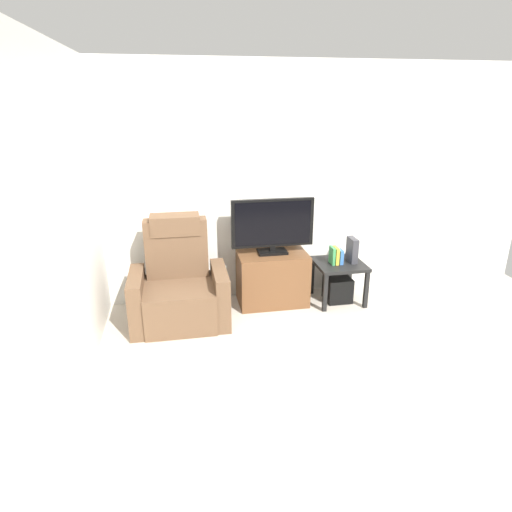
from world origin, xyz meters
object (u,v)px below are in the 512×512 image
Objects in this scene: television at (273,225)px; game_console at (352,250)px; subwoofer_box at (338,289)px; side_table at (339,269)px; book_rightmost at (340,256)px; recliner_armchair at (179,287)px; book_leftmost at (332,255)px; book_middle at (336,255)px; tv_stand at (272,278)px.

television is 0.96m from game_console.
television is at bearing 172.59° from subwoofer_box.
book_rightmost is (-0.01, -0.02, 0.15)m from side_table.
recliner_armchair is 3.83× the size of subwoofer_box.
book_leftmost reaches higher than book_middle.
book_middle is (-0.06, -0.02, 0.42)m from subwoofer_box.
recliner_armchair is 1.71m from book_leftmost.
book_rightmost is at bearing 10.93° from recliner_armchair.
recliner_armchair reaches higher than tv_stand.
game_console is (0.90, -0.09, -0.31)m from television.
game_console is at bearing -5.60° from television.
side_table is 0.20m from book_leftmost.
game_console is (0.15, 0.01, 0.46)m from subwoofer_box.
book_leftmost reaches higher than subwoofer_box.
book_middle is (0.70, -0.10, 0.26)m from tv_stand.
game_console is at bearing 6.98° from book_leftmost.
television is 1.67× the size of side_table.
recliner_armchair is (-1.04, -0.24, -0.54)m from television.
game_console is at bearing 8.48° from book_middle.
recliner_armchair is 6.71× the size of book_rightmost.
television is at bearing 90.00° from tv_stand.
tv_stand is 1.42× the size of side_table.
book_middle is (0.70, -0.12, -0.35)m from television.
book_leftmost reaches higher than tv_stand.
subwoofer_box is at bearing 19.62° from book_middle.
recliner_armchair is 2.00× the size of side_table.
television is 0.92m from side_table.
game_console reaches higher than book_middle.
book_middle is at bearing 180.00° from book_rightmost.
recliner_armchair is at bearing -175.60° from side_table.
television reaches higher than recliner_armchair.
book_rightmost is (0.75, -0.10, 0.25)m from tv_stand.
recliner_armchair is 5.68× the size of book_middle.
recliner_armchair is at bearing -176.11° from book_middle.
side_table is at bearing -135.00° from subwoofer_box.
book_middle reaches higher than book_rightmost.
game_console reaches higher than side_table.
book_middle is 0.69× the size of game_console.
tv_stand is 0.85× the size of television.
recliner_armchair is 5.58× the size of book_leftmost.
book_leftmost is at bearing -10.23° from television.
television is 0.84× the size of recliner_armchair.
television is 3.21× the size of subwoofer_box.
recliner_armchair is at bearing -175.63° from game_console.
book_leftmost is 0.25m from game_console.
book_middle is (-0.06, -0.02, 0.17)m from side_table.
tv_stand is 4.76× the size of book_rightmost.
television is 4.76× the size of book_middle.
recliner_armchair reaches higher than subwoofer_box.
book_rightmost is (0.09, 0.00, -0.02)m from book_leftmost.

